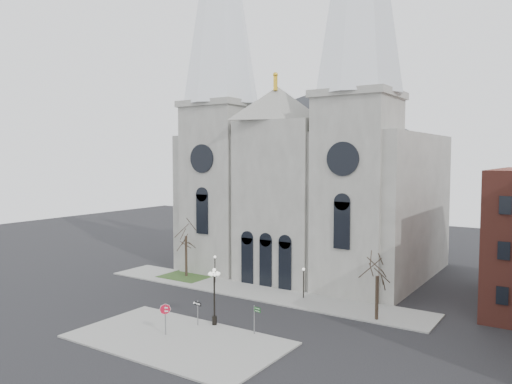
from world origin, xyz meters
The scene contains 13 objects.
ground centered at (0.00, 0.00, 0.00)m, with size 160.00×160.00×0.00m, color black.
sidewalk_near centered at (3.00, -5.00, 0.07)m, with size 18.00×10.00×0.14m, color gray.
sidewalk_far centered at (0.00, 11.00, 0.07)m, with size 40.00×6.00×0.14m, color gray.
grass_patch centered at (-11.00, 12.00, 0.09)m, with size 6.00×5.00×0.18m, color #29451D.
cathedral centered at (0.00, 22.86, 18.48)m, with size 33.00×26.66×54.00m.
tree_left centered at (-11.00, 12.00, 5.58)m, with size 3.20×3.20×7.50m.
tree_right centered at (15.00, 9.00, 4.47)m, with size 3.20×3.20×6.00m.
ped_lamp_left centered at (-6.00, 11.50, 2.33)m, with size 0.32×0.32×3.26m.
ped_lamp_right centered at (6.00, 11.50, 2.33)m, with size 0.32×0.32×3.26m.
stop_sign centered at (1.46, -4.78, 2.03)m, with size 0.89×0.41×2.67m.
globe_lamp centered at (3.36, -0.50, 3.37)m, with size 1.11×1.11×5.14m.
one_way_sign centered at (2.19, -1.41, 1.64)m, with size 0.97×0.19×2.22m.
street_name_sign centered at (7.75, -0.52, 1.58)m, with size 0.78×0.20×2.47m.
Camera 1 is at (30.66, -35.05, 15.15)m, focal length 35.00 mm.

